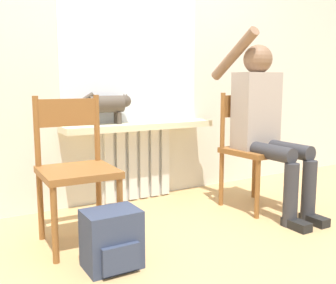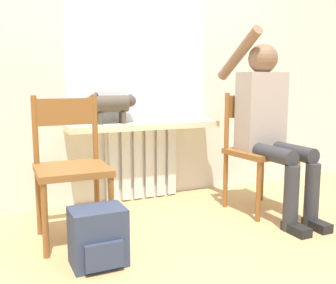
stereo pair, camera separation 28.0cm
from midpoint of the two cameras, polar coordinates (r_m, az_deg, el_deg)
name	(u,v)px [view 2 (the right image)]	position (r m, az deg, el deg)	size (l,w,h in m)	color
ground_plane	(212,249)	(2.43, 9.85, -15.15)	(12.00, 12.00, 0.00)	tan
wall_with_window	(137,36)	(3.33, -2.00, 15.08)	(7.00, 0.06, 2.70)	silver
radiator	(142,163)	(3.31, -1.38, -3.12)	(0.62, 0.08, 0.60)	silver
windowsill	(145,126)	(3.19, -0.84, 2.38)	(1.26, 0.25, 0.05)	beige
window_glass	(139,44)	(3.29, -1.75, 14.06)	(1.21, 0.01, 1.27)	white
chair_left	(71,165)	(2.46, -10.79, -3.32)	(0.44, 0.44, 0.90)	brown
chair_right	(258,149)	(3.12, 15.43, -0.98)	(0.46, 0.46, 0.90)	brown
person	(269,119)	(3.00, 17.05, 3.19)	(0.36, 1.00, 1.38)	#333338
cat	(113,104)	(3.10, -5.44, 5.46)	(0.49, 0.13, 0.25)	#4C4238
backpack	(98,237)	(2.18, -6.40, -13.63)	(0.29, 0.24, 0.31)	#333D56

